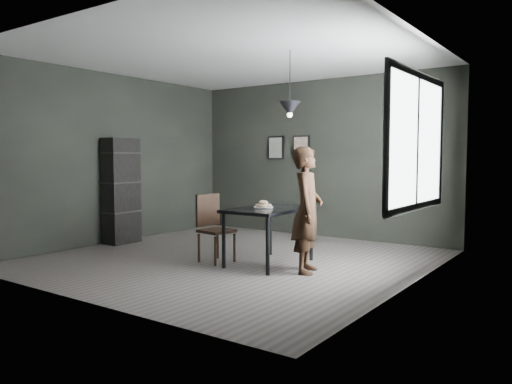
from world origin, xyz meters
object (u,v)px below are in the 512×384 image
Objects in this scene: white_plate at (263,208)px; wood_chair at (213,223)px; shelf_unit at (121,191)px; cafe_table at (269,214)px; woman at (307,210)px; pendant_lamp at (290,109)px.

wood_chair reaches higher than white_plate.
shelf_unit is (-2.87, 0.02, 0.11)m from white_plate.
woman is at bearing -11.52° from cafe_table.
pendant_lamp reaches higher than wood_chair.
wood_chair is (-1.38, -0.16, -0.25)m from woman.
white_plate is 0.76m from wood_chair.
shelf_unit is 3.39m from pendant_lamp.
cafe_table is 1.39× the size of pendant_lamp.
wood_chair is (-0.68, -0.23, -0.23)m from white_plate.
shelf_unit is at bearing 179.62° from white_plate.
cafe_table is at bearing 30.86° from wood_chair.
wood_chair is 0.53× the size of shelf_unit.
cafe_table is 1.41m from pendant_lamp.
woman reaches higher than wood_chair.
white_plate is at bearing -130.24° from cafe_table.
white_plate is at bearing -151.94° from pendant_lamp.
cafe_table is at bearing -1.07° from shelf_unit.
white_plate is (-0.05, -0.06, 0.08)m from cafe_table.
shelf_unit reaches higher than cafe_table.
pendant_lamp reaches higher than white_plate.
white_plate is at bearing 27.92° from wood_chair.
wood_chair is 2.23m from shelf_unit.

